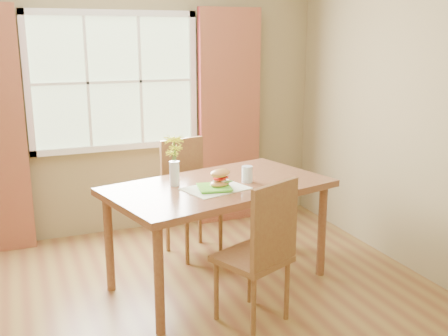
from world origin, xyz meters
name	(u,v)px	position (x,y,z in m)	size (l,w,h in m)	color
room	(170,129)	(0.00, 0.00, 1.35)	(4.24, 3.84, 2.74)	brown
window	(114,82)	(0.00, 1.87, 1.50)	(1.62, 0.06, 1.32)	#B3CE9C
curtain_right	(229,118)	(1.15, 1.78, 1.10)	(0.65, 0.08, 2.20)	maroon
dining_table	(219,194)	(0.50, 0.43, 0.73)	(1.86, 1.33, 0.82)	brown
chair_near	(262,248)	(0.54, -0.27, 0.56)	(0.56, 0.56, 1.03)	brown
chair_far	(188,191)	(0.48, 1.14, 0.57)	(0.51, 0.51, 1.03)	brown
placemat	(216,189)	(0.43, 0.31, 0.82)	(0.45, 0.33, 0.01)	silver
plate	(214,188)	(0.41, 0.30, 0.83)	(0.24, 0.24, 0.01)	#63DA36
croissant_sandwich	(220,178)	(0.47, 0.31, 0.90)	(0.21, 0.18, 0.13)	gold
water_glass	(247,175)	(0.73, 0.40, 0.88)	(0.09, 0.09, 0.13)	silver
flower_vase	(174,156)	(0.18, 0.52, 1.05)	(0.16, 0.16, 0.39)	silver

